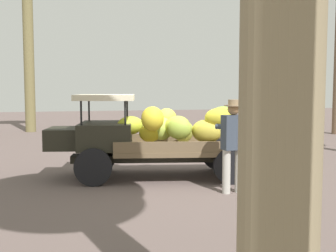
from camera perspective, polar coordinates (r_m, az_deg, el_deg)
ground_plane at (r=9.28m, az=0.05°, el=-7.02°), size 60.00×60.00×0.00m
truck at (r=9.13m, az=-2.42°, el=-1.35°), size 4.64×2.45×1.82m
farmer at (r=7.87m, az=8.80°, el=-1.92°), size 0.53×0.47×1.74m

